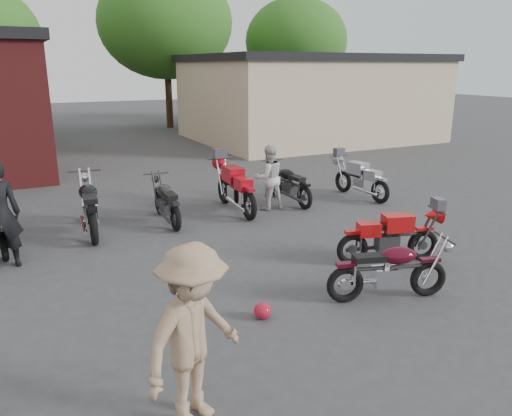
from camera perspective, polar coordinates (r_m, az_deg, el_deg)
name	(u,v)px	position (r m, az deg, el deg)	size (l,w,h in m)	color
ground	(366,311)	(7.29, 12.45, -11.43)	(90.00, 90.00, 0.00)	#38383B
stucco_building	(308,100)	(23.70, 5.97, 12.13)	(10.00, 8.00, 3.50)	tan
tree_2	(166,44)	(28.19, -10.20, 17.97)	(7.04, 7.04, 8.80)	#2B5A18
tree_3	(296,57)	(31.45, 4.57, 16.83)	(6.08, 6.08, 7.60)	#2B5A18
vintage_motorcycle	(391,267)	(7.51, 15.14, -6.47)	(1.76, 0.58, 1.02)	#480917
sportbike	(391,234)	(8.89, 15.17, -2.91)	(1.78, 0.59, 1.03)	red
helmet	(263,311)	(6.89, 0.76, -11.67)	(0.24, 0.24, 0.22)	#AB1226
person_light	(268,178)	(11.75, 1.44, 3.50)	(0.75, 0.58, 1.54)	beige
person_tan	(194,336)	(4.79, -7.14, -14.33)	(1.16, 0.67, 1.80)	#9A7C5F
row_bike_1	(0,221)	(10.36, -27.25, -1.32)	(1.88, 0.62, 1.09)	#9298A0
row_bike_2	(89,203)	(10.68, -18.52, 0.56)	(2.15, 0.71, 1.24)	black
row_bike_3	(166,199)	(10.98, -10.23, 1.04)	(1.81, 0.60, 1.05)	black
row_bike_4	(235,185)	(11.64, -2.40, 2.60)	(2.13, 0.70, 1.24)	red
row_bike_5	(289,182)	(12.41, 3.80, 3.02)	(1.83, 0.61, 1.06)	black
row_bike_6	(360,177)	(13.16, 11.84, 3.51)	(1.87, 0.62, 1.09)	#9596A2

